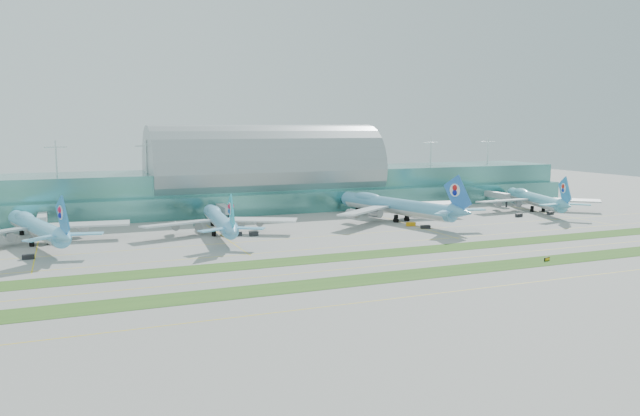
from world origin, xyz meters
name	(u,v)px	position (x,y,z in m)	size (l,w,h in m)	color
ground	(383,255)	(0.00, 0.00, 0.00)	(700.00, 700.00, 0.00)	gray
terminal	(266,181)	(0.01, 128.79, 14.23)	(340.00, 69.10, 36.00)	#3D7A75
grass_strip_near	(428,273)	(0.00, -28.00, 0.04)	(420.00, 12.00, 0.08)	#2D591E
grass_strip_far	(380,254)	(0.00, 2.00, 0.04)	(420.00, 12.00, 0.08)	#2D591E
taxiline_a	(469,290)	(0.00, -48.00, 0.01)	(420.00, 0.35, 0.01)	yellow
taxiline_b	(404,263)	(0.00, -14.00, 0.01)	(420.00, 0.35, 0.01)	yellow
taxiline_c	(359,245)	(0.00, 18.00, 0.01)	(420.00, 0.35, 0.01)	yellow
taxiline_d	(334,235)	(0.00, 40.00, 0.01)	(420.00, 0.35, 0.01)	yellow
airliner_a	(37,226)	(-107.08, 65.33, 6.37)	(63.53, 73.55, 20.65)	#67BAE4
airliner_b	(219,219)	(-40.96, 60.17, 5.94)	(61.46, 70.05, 19.27)	#69B6E7
airliner_c	(394,205)	(40.75, 65.79, 7.12)	(71.67, 82.73, 23.08)	#5BA3C8
airliner_d	(535,199)	(122.31, 67.60, 6.16)	(60.91, 70.70, 19.98)	#5AAFC6
gse_b	(28,257)	(-108.81, 37.28, 0.76)	(3.61, 1.84, 1.52)	black
gse_c	(254,234)	(-29.59, 51.00, 0.80)	(3.33, 1.89, 1.60)	black
gse_d	(238,234)	(-35.17, 53.92, 0.71)	(3.26, 1.84, 1.42)	black
gse_e	(411,224)	(39.39, 48.59, 0.82)	(3.85, 1.75, 1.64)	orange
gse_f	(425,227)	(41.74, 40.65, 0.70)	(3.92, 1.84, 1.39)	black
gse_g	(519,215)	(100.51, 52.92, 0.78)	(3.57, 1.57, 1.55)	black
gse_h	(550,213)	(120.02, 53.65, 0.68)	(3.70, 1.88, 1.35)	black
taxiway_sign_east	(547,259)	(43.93, -28.14, 0.59)	(2.80, 1.09, 1.20)	black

